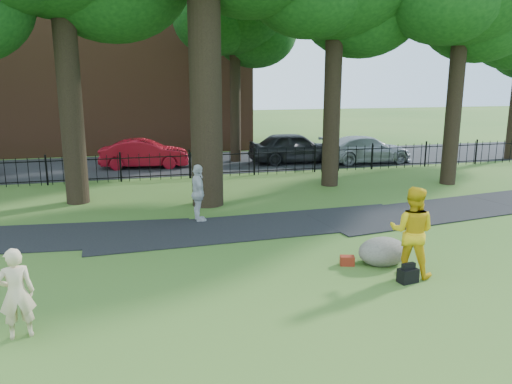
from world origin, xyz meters
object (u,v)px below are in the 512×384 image
object	(u,v)px
man	(412,232)
red_sedan	(145,154)
woman	(16,293)
boulder	(383,249)

from	to	relation	value
man	red_sedan	bearing A→B (deg)	-33.67
man	woman	bearing A→B (deg)	43.77
boulder	red_sedan	distance (m)	15.90
woman	man	size ratio (longest dim) A/B	0.79
boulder	man	bearing A→B (deg)	-73.81
man	boulder	world-z (taller)	man
woman	red_sedan	bearing A→B (deg)	-110.20
woman	boulder	distance (m)	8.00
man	red_sedan	distance (m)	16.75
woman	boulder	bearing A→B (deg)	-178.96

